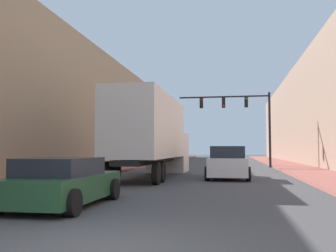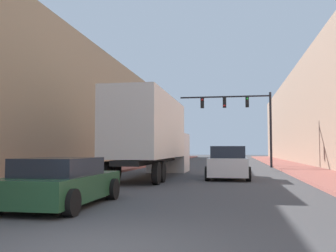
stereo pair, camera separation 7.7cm
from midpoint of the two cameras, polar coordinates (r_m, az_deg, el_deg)
sidewalk_right at (r=35.73m, az=17.70°, el=-5.74°), size 3.21×80.00×0.15m
sidewalk_left at (r=36.52m, az=-4.41°, el=-5.85°), size 3.21×80.00×0.15m
building_left at (r=38.03m, az=-11.12°, el=1.53°), size 6.00×80.00×9.74m
semi_truck at (r=21.06m, az=-2.33°, el=-1.38°), size 2.53×12.09×4.30m
sedan_car at (r=10.70m, az=-15.95°, el=-8.28°), size 2.15×4.27×1.31m
suv_car at (r=20.16m, az=9.01°, el=-5.60°), size 2.19×4.81×1.70m
traffic_signal_gantry at (r=32.95m, az=11.40°, el=1.92°), size 7.85×0.35×6.42m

